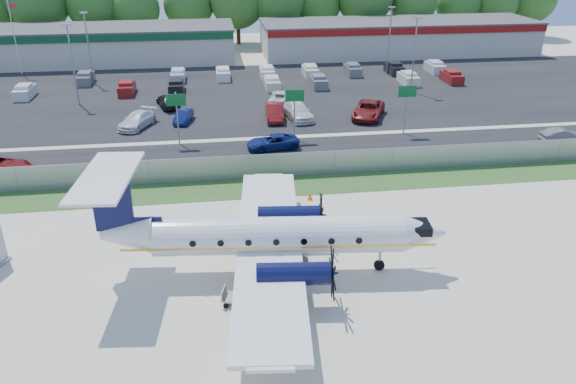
{
  "coord_description": "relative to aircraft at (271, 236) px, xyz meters",
  "views": [
    {
      "loc": [
        -4.78,
        -28.05,
        18.37
      ],
      "look_at": [
        0.0,
        6.0,
        2.3
      ],
      "focal_mm": 35.0,
      "sensor_mm": 36.0,
      "label": 1
    }
  ],
  "objects": [
    {
      "name": "cone_starboard_wing",
      "position": [
        3.96,
        9.39,
        -2.17
      ],
      "size": [
        0.43,
        0.43,
        0.61
      ],
      "color": "orange",
      "rests_on": "ground"
    },
    {
      "name": "sign_mid",
      "position": [
        4.84,
        22.98,
        1.15
      ],
      "size": [
        1.8,
        0.26,
        5.0
      ],
      "color": "gray",
      "rests_on": "ground"
    },
    {
      "name": "parked_car_g",
      "position": [
        5.17,
        35.34,
        -2.46
      ],
      "size": [
        3.71,
        5.88,
        1.51
      ],
      "primitive_type": "imported",
      "rotation": [
        0.0,
        0.0,
        2.91
      ],
      "color": "silver",
      "rests_on": "ground"
    },
    {
      "name": "parked_car_a",
      "position": [
        -10.57,
        28.71,
        -2.46
      ],
      "size": [
        4.1,
        5.7,
        1.53
      ],
      "primitive_type": "imported",
      "rotation": [
        0.0,
        0.0,
        -0.42
      ],
      "color": "silver",
      "rests_on": "ground"
    },
    {
      "name": "parked_car_f",
      "position": [
        -7.84,
        35.69,
        -2.46
      ],
      "size": [
        3.3,
        5.45,
        1.48
      ],
      "primitive_type": "imported",
      "rotation": [
        0.0,
        0.0,
        3.4
      ],
      "color": "black",
      "rests_on": "ground"
    },
    {
      "name": "road_car_east",
      "position": [
        29.88,
        18.31,
        -2.46
      ],
      "size": [
        4.22,
        1.74,
        1.36
      ],
      "primitive_type": "imported",
      "rotation": [
        0.0,
        0.0,
        1.5
      ],
      "color": "#595B5E",
      "rests_on": "ground"
    },
    {
      "name": "aircraft",
      "position": [
        0.0,
        0.0,
        0.0
      ],
      "size": [
        20.73,
        20.4,
        6.37
      ],
      "color": "silver",
      "rests_on": "ground"
    },
    {
      "name": "pushback_tug",
      "position": [
        0.89,
        3.62,
        -1.86
      ],
      "size": [
        2.64,
        2.25,
        1.26
      ],
      "color": "silver",
      "rests_on": "ground"
    },
    {
      "name": "cone_port_wing",
      "position": [
        -0.88,
        -5.69,
        -2.18
      ],
      "size": [
        0.41,
        0.41,
        0.58
      ],
      "color": "orange",
      "rests_on": "ground"
    },
    {
      "name": "road_car_mid",
      "position": [
        2.44,
        20.49,
        -2.46
      ],
      "size": [
        5.06,
        2.83,
        1.34
      ],
      "primitive_type": "imported",
      "rotation": [
        0.0,
        0.0,
        -1.44
      ],
      "color": "navy",
      "rests_on": "ground"
    },
    {
      "name": "grass_verge",
      "position": [
        1.84,
        12.07,
        -2.45
      ],
      "size": [
        170.0,
        4.0,
        0.02
      ],
      "primitive_type": "cube",
      "color": "#2D561E",
      "rests_on": "ground"
    },
    {
      "name": "parked_car_b",
      "position": [
        -5.95,
        29.78,
        -2.46
      ],
      "size": [
        2.15,
        4.1,
        1.29
      ],
      "primitive_type": "imported",
      "rotation": [
        0.0,
        0.0,
        -0.21
      ],
      "color": "navy",
      "rests_on": "ground"
    },
    {
      "name": "light_pole_ne",
      "position": [
        21.84,
        38.07,
        2.77
      ],
      "size": [
        0.9,
        0.35,
        9.09
      ],
      "color": "gray",
      "rests_on": "ground"
    },
    {
      "name": "sign_right",
      "position": [
        15.84,
        22.98,
        1.15
      ],
      "size": [
        1.8,
        0.26,
        5.0
      ],
      "color": "gray",
      "rests_on": "ground"
    },
    {
      "name": "parked_car_e",
      "position": [
        13.73,
        28.56,
        -2.46
      ],
      "size": [
        5.18,
        6.83,
        1.72
      ],
      "primitive_type": "imported",
      "rotation": [
        0.0,
        0.0,
        -0.43
      ],
      "color": "maroon",
      "rests_on": "ground"
    },
    {
      "name": "baggage_cart_near",
      "position": [
        -2.12,
        -2.85,
        -2.04
      ],
      "size": [
        1.91,
        1.42,
        0.9
      ],
      "color": "gray",
      "rests_on": "ground"
    },
    {
      "name": "sign_left",
      "position": [
        -6.16,
        22.98,
        1.15
      ],
      "size": [
        1.8,
        0.26,
        5.0
      ],
      "color": "gray",
      "rests_on": "ground"
    },
    {
      "name": "far_parking_rows",
      "position": [
        1.84,
        45.07,
        -2.46
      ],
      "size": [
        56.0,
        10.0,
        1.6
      ],
      "primitive_type": null,
      "color": "gray",
      "rests_on": "ground"
    },
    {
      "name": "light_pole_sw",
      "position": [
        -18.16,
        48.07,
        2.77
      ],
      "size": [
        0.9,
        0.35,
        9.09
      ],
      "color": "gray",
      "rests_on": "ground"
    },
    {
      "name": "parking_lot",
      "position": [
        1.84,
        40.07,
        -2.45
      ],
      "size": [
        170.0,
        32.0,
        0.02
      ],
      "primitive_type": "cube",
      "color": "black",
      "rests_on": "ground"
    },
    {
      "name": "parked_car_c",
      "position": [
        3.63,
        29.29,
        -2.46
      ],
      "size": [
        1.99,
        5.13,
        1.67
      ],
      "primitive_type": "imported",
      "rotation": [
        0.0,
        0.0,
        -0.05
      ],
      "color": "maroon",
      "rests_on": "ground"
    },
    {
      "name": "ground",
      "position": [
        1.84,
        0.07,
        -2.46
      ],
      "size": [
        170.0,
        170.0,
        0.0
      ],
      "primitive_type": "plane",
      "color": "beige",
      "rests_on": "ground"
    },
    {
      "name": "baggage_cart_far",
      "position": [
        1.15,
        -0.21,
        -2.03
      ],
      "size": [
        2.04,
        1.66,
        0.93
      ],
      "color": "gray",
      "rests_on": "ground"
    },
    {
      "name": "building_west",
      "position": [
        -22.16,
        62.05,
        0.17
      ],
      "size": [
        46.4,
        12.4,
        5.24
      ],
      "color": "beige",
      "rests_on": "ground"
    },
    {
      "name": "light_pole_nw",
      "position": [
        -18.16,
        38.07,
        2.77
      ],
      "size": [
        0.9,
        0.35,
        9.09
      ],
      "color": "gray",
      "rests_on": "ground"
    },
    {
      "name": "parked_car_d",
      "position": [
        6.16,
        29.26,
        -2.46
      ],
      "size": [
        3.12,
        5.93,
        1.64
      ],
      "primitive_type": "imported",
      "rotation": [
        0.0,
        0.0,
        0.15
      ],
      "color": "silver",
      "rests_on": "ground"
    },
    {
      "name": "cone_nose",
      "position": [
        7.8,
        3.05,
        -2.22
      ],
      "size": [
        0.35,
        0.35,
        0.5
      ],
      "color": "orange",
      "rests_on": "ground"
    },
    {
      "name": "perimeter_fence",
      "position": [
        1.84,
        14.07,
        -1.46
      ],
      "size": [
        120.0,
        0.06,
        1.99
      ],
      "color": "gray",
      "rests_on": "ground"
    },
    {
      "name": "light_pole_se",
      "position": [
        21.84,
        48.07,
        2.77
      ],
      "size": [
        0.9,
        0.35,
        9.09
      ],
      "color": "gray",
      "rests_on": "ground"
    },
    {
      "name": "access_road",
      "position": [
        1.84,
        19.07,
        -2.45
      ],
      "size": [
        170.0,
        8.0,
        0.02
      ],
      "primitive_type": "cube",
      "color": "black",
      "rests_on": "ground"
    },
    {
      "name": "tree_line",
      "position": [
        1.84,
        74.07,
        -2.46
      ],
      "size": [
        112.0,
        6.0,
        14.0
      ],
      "primitive_type": null,
      "color": "#2A5F1C",
      "rests_on": "ground"
    },
    {
      "name": "building_east",
      "position": [
        27.84,
        62.05,
        0.17
      ],
      "size": [
        44.4,
        12.4,
        5.24
      ],
      "color": "beige",
      "rests_on": "ground"
    },
    {
      "name": "flagpole_east",
      "position": [
        -29.09,
        55.07,
        3.18
      ],
      "size": [
        1.06,
        0.12,
        10.0
      ],
      "color": "silver",
      "rests_on": "ground"
    }
  ]
}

